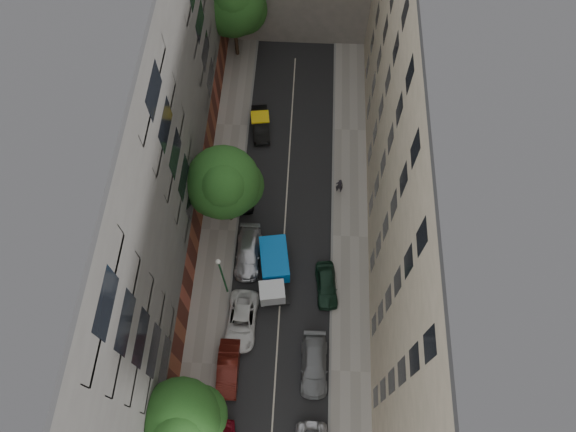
# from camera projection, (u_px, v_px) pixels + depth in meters

# --- Properties ---
(ground) EXTENTS (120.00, 120.00, 0.00)m
(ground) POSITION_uv_depth(u_px,v_px,m) (284.00, 234.00, 43.04)
(ground) COLOR #4C4C49
(ground) RESTS_ON ground
(road_surface) EXTENTS (8.00, 44.00, 0.02)m
(road_surface) POSITION_uv_depth(u_px,v_px,m) (284.00, 234.00, 43.03)
(road_surface) COLOR black
(road_surface) RESTS_ON ground
(sidewalk_left) EXTENTS (3.00, 44.00, 0.15)m
(sidewalk_left) POSITION_uv_depth(u_px,v_px,m) (219.00, 230.00, 43.11)
(sidewalk_left) COLOR gray
(sidewalk_left) RESTS_ON ground
(sidewalk_right) EXTENTS (3.00, 44.00, 0.15)m
(sidewalk_right) POSITION_uv_depth(u_px,v_px,m) (350.00, 237.00, 42.84)
(sidewalk_right) COLOR gray
(sidewalk_right) RESTS_ON ground
(building_left) EXTENTS (8.00, 44.00, 20.00)m
(building_left) POSITION_uv_depth(u_px,v_px,m) (120.00, 162.00, 34.43)
(building_left) COLOR #4B4946
(building_left) RESTS_ON ground
(building_right) EXTENTS (8.00, 44.00, 20.00)m
(building_right) POSITION_uv_depth(u_px,v_px,m) (449.00, 177.00, 33.89)
(building_right) COLOR #C6B49A
(building_right) RESTS_ON ground
(tarp_truck) EXTENTS (2.80, 5.45, 2.39)m
(tarp_truck) POSITION_uv_depth(u_px,v_px,m) (274.00, 270.00, 40.15)
(tarp_truck) COLOR black
(tarp_truck) RESTS_ON ground
(car_left_1) EXTENTS (1.55, 4.30, 1.41)m
(car_left_1) POSITION_uv_depth(u_px,v_px,m) (228.00, 369.00, 37.25)
(car_left_1) COLOR #4E150F
(car_left_1) RESTS_ON ground
(car_left_2) EXTENTS (2.37, 4.90, 1.35)m
(car_left_2) POSITION_uv_depth(u_px,v_px,m) (242.00, 321.00, 38.92)
(car_left_2) COLOR silver
(car_left_2) RESTS_ON ground
(car_left_3) EXTENTS (1.97, 4.80, 1.39)m
(car_left_3) POSITION_uv_depth(u_px,v_px,m) (248.00, 253.00, 41.48)
(car_left_3) COLOR silver
(car_left_3) RESTS_ON ground
(car_left_4) EXTENTS (1.88, 4.01, 1.33)m
(car_left_4) POSITION_uv_depth(u_px,v_px,m) (245.00, 193.00, 44.10)
(car_left_4) COLOR black
(car_left_4) RESTS_ON ground
(car_left_5) EXTENTS (2.08, 4.39, 1.39)m
(car_left_5) POSITION_uv_depth(u_px,v_px,m) (261.00, 124.00, 47.43)
(car_left_5) COLOR black
(car_left_5) RESTS_ON ground
(car_right_1) EXTENTS (2.03, 4.79, 1.38)m
(car_right_1) POSITION_uv_depth(u_px,v_px,m) (314.00, 365.00, 37.39)
(car_right_1) COLOR slate
(car_right_1) RESTS_ON ground
(car_right_2) EXTENTS (1.99, 4.10, 1.35)m
(car_right_2) POSITION_uv_depth(u_px,v_px,m) (326.00, 285.00, 40.24)
(car_right_2) COLOR #152F20
(car_right_2) RESTS_ON ground
(tree_near) EXTENTS (5.31, 5.04, 8.18)m
(tree_near) POSITION_uv_depth(u_px,v_px,m) (181.00, 422.00, 31.08)
(tree_near) COLOR #382619
(tree_near) RESTS_ON sidewalk_left
(tree_mid) EXTENTS (5.83, 5.63, 8.71)m
(tree_mid) POSITION_uv_depth(u_px,v_px,m) (225.00, 185.00, 38.47)
(tree_mid) COLOR #382619
(tree_mid) RESTS_ON sidewalk_left
(tree_far) EXTENTS (6.31, 6.19, 9.42)m
(tree_far) POSITION_uv_depth(u_px,v_px,m) (233.00, 5.00, 46.78)
(tree_far) COLOR #382619
(tree_far) RESTS_ON sidewalk_left
(lamp_post) EXTENTS (0.36, 0.36, 6.32)m
(lamp_post) POSITION_uv_depth(u_px,v_px,m) (222.00, 274.00, 37.09)
(lamp_post) COLOR #1B5E2D
(lamp_post) RESTS_ON sidewalk_left
(pedestrian) EXTENTS (0.68, 0.48, 1.77)m
(pedestrian) POSITION_uv_depth(u_px,v_px,m) (339.00, 186.00, 44.01)
(pedestrian) COLOR black
(pedestrian) RESTS_ON sidewalk_right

